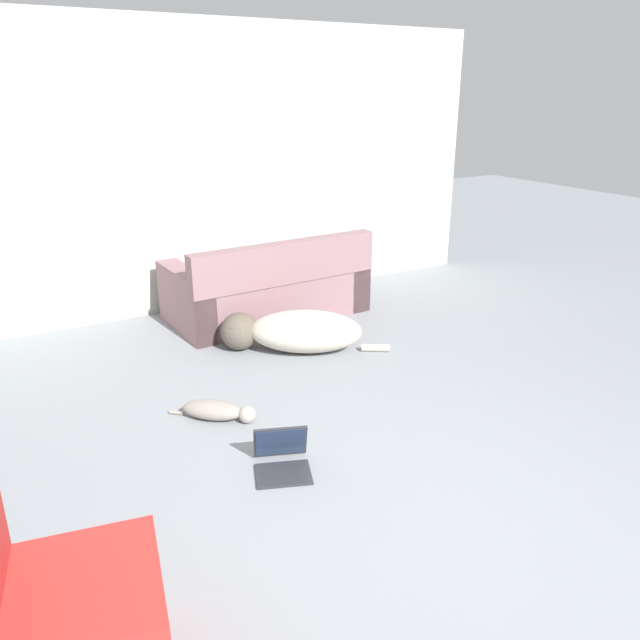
{
  "coord_description": "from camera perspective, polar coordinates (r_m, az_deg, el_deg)",
  "views": [
    {
      "loc": [
        -1.67,
        -1.56,
        2.05
      ],
      "look_at": [
        0.28,
        1.83,
        0.59
      ],
      "focal_mm": 35.0,
      "sensor_mm": 36.0,
      "label": 1
    }
  ],
  "objects": [
    {
      "name": "couch",
      "position": [
        5.91,
        -4.77,
        2.82
      ],
      "size": [
        1.84,
        0.99,
        0.79
      ],
      "rotation": [
        0.0,
        0.0,
        3.19
      ],
      "color": "gray",
      "rests_on": "ground_plane"
    },
    {
      "name": "side_chair",
      "position": [
        2.56,
        -22.65,
        -24.33
      ],
      "size": [
        0.72,
        0.69,
        0.94
      ],
      "rotation": [
        0.0,
        0.0,
        1.38
      ],
      "color": "#B72D28",
      "rests_on": "ground_plane"
    },
    {
      "name": "cat",
      "position": [
        4.18,
        -9.38,
        -8.17
      ],
      "size": [
        0.49,
        0.46,
        0.13
      ],
      "rotation": [
        0.0,
        0.0,
        5.55
      ],
      "color": "gray",
      "rests_on": "ground_plane"
    },
    {
      "name": "dog",
      "position": [
        5.14,
        -2.33,
        -1.04
      ],
      "size": [
        1.28,
        0.97,
        0.33
      ],
      "rotation": [
        0.0,
        0.0,
        2.57
      ],
      "color": "beige",
      "rests_on": "ground_plane"
    },
    {
      "name": "laptop_open",
      "position": [
        3.66,
        -3.53,
        -12.21
      ],
      "size": [
        0.4,
        0.41,
        0.24
      ],
      "rotation": [
        0.0,
        0.0,
        -0.37
      ],
      "color": "#2D2D33",
      "rests_on": "ground_plane"
    },
    {
      "name": "wall_back",
      "position": [
        6.01,
        -13.97,
        12.96
      ],
      "size": [
        6.88,
        0.06,
        2.64
      ],
      "color": "beige",
      "rests_on": "ground_plane"
    },
    {
      "name": "ground_plane",
      "position": [
        3.07,
        13.64,
        -22.11
      ],
      "size": [
        20.0,
        20.0,
        0.0
      ],
      "primitive_type": "plane",
      "color": "gray"
    }
  ]
}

